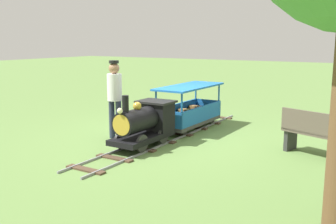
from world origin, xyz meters
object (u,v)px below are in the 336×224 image
(locomotive, at_px, (145,122))
(passenger_car, at_px, (189,111))
(conductor_person, at_px, (115,93))
(park_bench, at_px, (318,134))

(locomotive, height_order, passenger_car, locomotive)
(conductor_person, bearing_deg, park_bench, -168.08)
(locomotive, bearing_deg, passenger_car, -90.00)
(park_bench, bearing_deg, passenger_car, -13.85)
(locomotive, height_order, park_bench, locomotive)
(locomotive, xyz_separation_m, conductor_person, (0.91, -0.22, 0.47))
(locomotive, relative_size, park_bench, 1.06)
(conductor_person, xyz_separation_m, park_bench, (-3.86, -0.81, -0.54))
(locomotive, relative_size, passenger_car, 0.72)
(passenger_car, distance_m, park_bench, 3.04)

